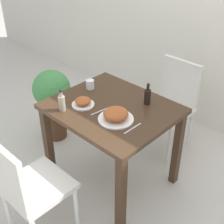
% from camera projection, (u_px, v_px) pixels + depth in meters
% --- Properties ---
extents(ground_plane, '(16.00, 16.00, 0.00)m').
position_uv_depth(ground_plane, '(112.00, 177.00, 2.82)').
color(ground_plane, beige).
extents(wall_back, '(8.00, 0.05, 2.60)m').
position_uv_depth(wall_back, '(209.00, 4.00, 2.92)').
color(wall_back, silver).
rests_on(wall_back, ground_plane).
extents(dining_table, '(0.94, 0.80, 0.76)m').
position_uv_depth(dining_table, '(112.00, 120.00, 2.48)').
color(dining_table, '#3D2819').
rests_on(dining_table, ground_plane).
extents(chair_near, '(0.42, 0.42, 0.89)m').
position_uv_depth(chair_near, '(26.00, 185.00, 2.08)').
color(chair_near, silver).
rests_on(chair_near, ground_plane).
extents(chair_far, '(0.42, 0.42, 0.89)m').
position_uv_depth(chair_far, '(172.00, 101.00, 2.98)').
color(chair_far, silver).
rests_on(chair_far, ground_plane).
extents(food_plate, '(0.26, 0.26, 0.09)m').
position_uv_depth(food_plate, '(116.00, 115.00, 2.24)').
color(food_plate, white).
rests_on(food_plate, dining_table).
extents(side_plate, '(0.18, 0.18, 0.07)m').
position_uv_depth(side_plate, '(83.00, 102.00, 2.41)').
color(side_plate, white).
rests_on(side_plate, dining_table).
extents(drink_cup, '(0.07, 0.07, 0.08)m').
position_uv_depth(drink_cup, '(90.00, 84.00, 2.64)').
color(drink_cup, white).
rests_on(drink_cup, dining_table).
extents(sauce_bottle, '(0.05, 0.05, 0.18)m').
position_uv_depth(sauce_bottle, '(62.00, 102.00, 2.33)').
color(sauce_bottle, gray).
rests_on(sauce_bottle, dining_table).
extents(condiment_bottle, '(0.05, 0.05, 0.18)m').
position_uv_depth(condiment_bottle, '(147.00, 96.00, 2.41)').
color(condiment_bottle, black).
rests_on(condiment_bottle, dining_table).
extents(fork_utensil, '(0.03, 0.17, 0.00)m').
position_uv_depth(fork_utensil, '(100.00, 111.00, 2.35)').
color(fork_utensil, silver).
rests_on(fork_utensil, dining_table).
extents(spoon_utensil, '(0.01, 0.17, 0.00)m').
position_uv_depth(spoon_utensil, '(133.00, 128.00, 2.17)').
color(spoon_utensil, silver).
rests_on(spoon_utensil, dining_table).
extents(potted_plant_left, '(0.37, 0.37, 0.76)m').
position_uv_depth(potted_plant_left, '(52.00, 96.00, 3.09)').
color(potted_plant_left, '#51331E').
rests_on(potted_plant_left, ground_plane).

